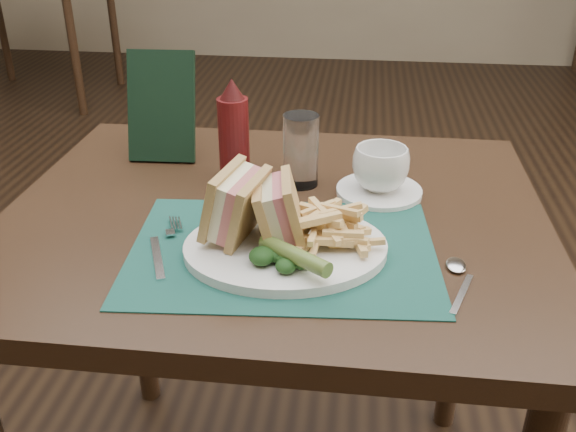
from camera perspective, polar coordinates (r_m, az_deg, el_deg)
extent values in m
plane|color=black|center=(1.91, 1.14, -12.72)|extent=(7.00, 7.00, 0.00)
plane|color=gray|center=(5.10, 5.30, 13.69)|extent=(6.00, 0.00, 6.00)
cube|color=#16493F|center=(0.95, -0.48, -3.12)|extent=(0.48, 0.36, 0.00)
cylinder|color=#516B28|center=(0.87, 0.60, -3.50)|extent=(0.11, 0.09, 0.03)
cylinder|color=white|center=(1.14, 8.09, 2.19)|extent=(0.18, 0.18, 0.01)
imported|color=white|center=(1.12, 8.24, 4.20)|extent=(0.14, 0.14, 0.08)
cylinder|color=white|center=(1.14, 1.14, 5.84)|extent=(0.07, 0.07, 0.13)
cube|color=black|center=(1.27, -11.18, 9.54)|extent=(0.13, 0.08, 0.21)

